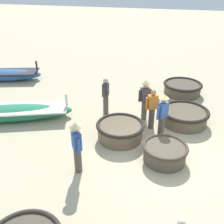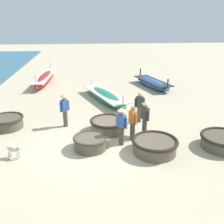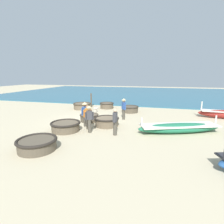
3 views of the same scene
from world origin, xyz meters
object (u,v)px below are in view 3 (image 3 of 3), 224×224
Objects in this scene: coracle_front_left at (107,121)px; dog at (96,109)px; fisherman_by_coracle at (124,107)px; fisherman_crouching at (88,117)px; fisherman_standing_left at (85,113)px; fisherman_with_hat at (115,121)px; coracle_center at (82,106)px; coracle_upturned at (107,105)px; mooring_post_inland at (91,100)px; coracle_beside_post at (130,109)px; long_boat_blue_hull at (179,128)px; coracle_weathered at (89,117)px; coracle_nearest at (37,144)px; fisherman_standing_right at (89,117)px; coracle_far_right at (66,126)px.

dog is (-3.73, -2.15, 0.04)m from coracle_front_left.
fisherman_by_coracle is 3.51m from fisherman_crouching.
fisherman_standing_left is (0.46, -1.38, 0.63)m from coracle_front_left.
fisherman_by_coracle is (-3.70, -0.23, 0.12)m from fisherman_with_hat.
fisherman_crouching is 0.94× the size of fisherman_standing_left.
fisherman_standing_left is at bearing 26.52° from coracle_center.
coracle_upturned is 0.93× the size of fisherman_crouching.
mooring_post_inland reaches higher than dog.
dog is (1.12, -2.97, 0.06)m from coracle_beside_post.
dog is 0.45× the size of mooring_post_inland.
long_boat_blue_hull is at bearing 60.42° from fisherman_by_coracle.
mooring_post_inland is (-8.06, -4.68, -0.10)m from fisherman_with_hat.
dog is (-2.89, -0.51, 0.08)m from coracle_weathered.
coracle_nearest is 4.24m from fisherman_standing_left.
fisherman_standing_left is (-1.15, -0.78, 0.00)m from fisherman_standing_right.
coracle_nearest is 11.13m from mooring_post_inland.
dog is at bearing -149.67° from fisherman_with_hat.
fisherman_standing_left is at bearing 10.35° from dog.
fisherman_standing_right reaches higher than coracle_upturned.
fisherman_by_coracle is (-2.21, -3.89, 0.66)m from long_boat_blue_hull.
long_boat_blue_hull is at bearing 60.21° from dog.
coracle_front_left is at bearing 62.68° from coracle_weathered.
fisherman_standing_right is 8.58m from mooring_post_inland.
coracle_upturned is (-5.25, -0.18, 0.03)m from coracle_weathered.
fisherman_standing_right is at bearing 22.88° from coracle_weathered.
long_boat_blue_hull reaches higher than coracle_front_left.
coracle_center is at bearing -142.68° from fisherman_with_hat.
coracle_far_right is at bearing -77.35° from long_boat_blue_hull.
fisherman_by_coracle is at bearing 159.34° from fisherman_standing_right.
fisherman_crouching is 1.06× the size of mooring_post_inland.
fisherman_standing_left is at bearing -145.73° from fisherman_standing_right.
coracle_far_right is (6.56, -2.99, 0.01)m from coracle_beside_post.
fisherman_standing_right reaches higher than fisherman_with_hat.
long_boat_blue_hull is 10.62m from mooring_post_inland.
coracle_front_left is at bearing 136.19° from fisherman_crouching.
coracle_center is 1.09× the size of fisherman_standing_right.
coracle_center is 1.41m from mooring_post_inland.
fisherman_crouching reaches higher than coracle_beside_post.
dog is at bearing -120.08° from fisherman_by_coracle.
coracle_upturned is 0.93× the size of fisherman_with_hat.
mooring_post_inland is (-0.30, -1.85, 0.42)m from coracle_upturned.
fisherman_standing_right is at bearing 154.75° from coracle_nearest.
coracle_front_left is 1.84m from coracle_weathered.
coracle_upturned is 1.92m from mooring_post_inland.
fisherman_with_hat is at bearing 30.33° from dog.
fisherman_by_coracle is (2.82, -0.04, 0.65)m from coracle_beside_post.
fisherman_standing_left is 7.23m from mooring_post_inland.
fisherman_with_hat is at bearing 63.30° from fisherman_standing_left.
coracle_nearest is 1.00× the size of coracle_far_right.
long_boat_blue_hull is at bearing 102.65° from coracle_far_right.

